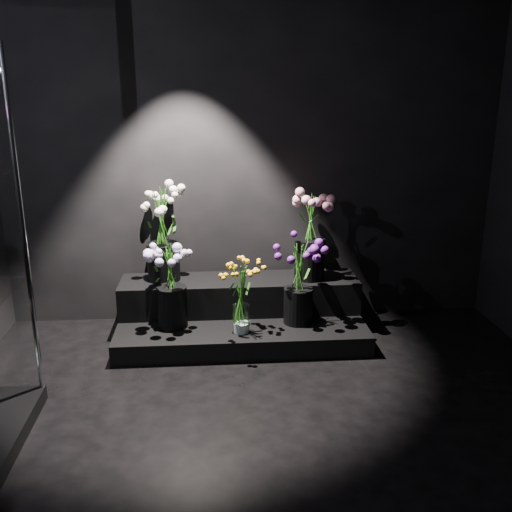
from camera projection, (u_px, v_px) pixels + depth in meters
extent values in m
plane|color=black|center=(279.00, 459.00, 3.04)|extent=(4.00, 4.00, 0.00)
plane|color=black|center=(252.00, 152.00, 4.54)|extent=(4.00, 0.00, 4.00)
plane|color=black|center=(477.00, 504.00, 0.72)|extent=(4.00, 0.00, 4.00)
cube|color=black|center=(241.00, 329.00, 4.46)|extent=(1.90, 0.84, 0.16)
cube|color=black|center=(240.00, 294.00, 4.60)|extent=(1.90, 0.42, 0.26)
cylinder|color=white|center=(241.00, 319.00, 4.18)|extent=(0.13, 0.13, 0.21)
cylinder|color=black|center=(172.00, 307.00, 4.27)|extent=(0.23, 0.23, 0.32)
cylinder|color=black|center=(298.00, 305.00, 4.35)|extent=(0.22, 0.22, 0.28)
cylinder|color=black|center=(164.00, 262.00, 4.50)|extent=(0.25, 0.25, 0.30)
cylinder|color=black|center=(310.00, 259.00, 4.53)|extent=(0.24, 0.24, 0.33)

